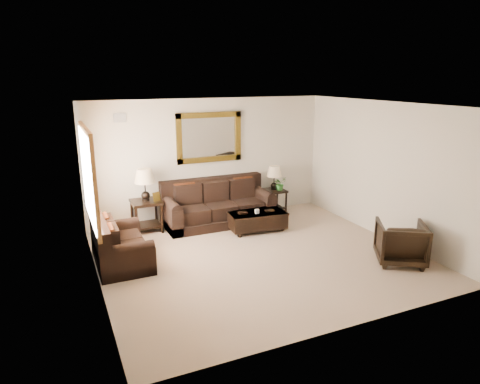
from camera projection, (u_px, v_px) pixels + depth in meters
name	position (u px, v px, depth m)	size (l,w,h in m)	color
room	(259.00, 184.00, 7.39)	(5.51, 5.01, 2.71)	#88725D
window	(89.00, 177.00, 7.06)	(0.07, 1.96, 1.66)	white
mirror	(209.00, 137.00, 9.43)	(1.50, 0.06, 1.10)	#49300E
air_vent	(120.00, 118.00, 8.56)	(0.25, 0.02, 0.18)	#999999
sofa	(217.00, 208.00, 9.44)	(2.37, 1.02, 0.97)	black
loveseat	(118.00, 247.00, 7.39)	(0.88, 1.48, 0.83)	black
end_table_left	(145.00, 191.00, 8.81)	(0.61, 0.61, 1.33)	black
end_table_right	(274.00, 182.00, 10.08)	(0.51, 0.51, 1.12)	black
coffee_table	(257.00, 219.00, 9.00)	(1.25, 0.76, 0.51)	black
armchair	(401.00, 241.00, 7.40)	(0.79, 0.74, 0.81)	black
potted_plant	(280.00, 185.00, 10.06)	(0.29, 0.32, 0.25)	#286021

